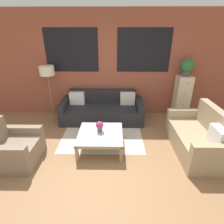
% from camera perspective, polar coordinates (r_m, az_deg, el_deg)
% --- Properties ---
extents(ground_plane, '(16.00, 16.00, 0.00)m').
position_cam_1_polar(ground_plane, '(3.34, -2.69, -17.95)').
color(ground_plane, '#8E6642').
extents(wall_back_brick, '(8.40, 0.09, 2.80)m').
position_cam_1_polar(wall_back_brick, '(4.96, -1.35, 14.95)').
color(wall_back_brick, brown).
rests_on(wall_back_brick, ground_plane).
extents(rug, '(1.87, 1.62, 0.00)m').
position_cam_1_polar(rug, '(4.30, -3.09, -6.89)').
color(rug, beige).
rests_on(rug, ground_plane).
extents(couch_dark, '(2.18, 0.88, 0.78)m').
position_cam_1_polar(couch_dark, '(4.83, -3.23, 0.57)').
color(couch_dark, '#232328').
rests_on(couch_dark, ground_plane).
extents(settee_vintage, '(0.80, 1.54, 0.92)m').
position_cam_1_polar(settee_vintage, '(3.97, 26.38, -7.51)').
color(settee_vintage, tan).
rests_on(settee_vintage, ground_plane).
extents(armchair_corner, '(0.80, 0.82, 0.84)m').
position_cam_1_polar(armchair_corner, '(3.80, -29.41, -10.39)').
color(armchair_corner, '#84705B').
rests_on(armchair_corner, ground_plane).
extents(coffee_table, '(0.91, 0.91, 0.37)m').
position_cam_1_polar(coffee_table, '(3.63, -3.81, -7.60)').
color(coffee_table, silver).
rests_on(coffee_table, ground_plane).
extents(floor_lamp, '(0.38, 0.38, 1.46)m').
position_cam_1_polar(floor_lamp, '(4.95, -20.37, 11.74)').
color(floor_lamp, olive).
rests_on(floor_lamp, ground_plane).
extents(drawer_cabinet, '(0.38, 0.39, 1.19)m').
position_cam_1_polar(drawer_cabinet, '(5.25, 21.77, 4.55)').
color(drawer_cabinet, beige).
rests_on(drawer_cabinet, ground_plane).
extents(potted_plant, '(0.35, 0.35, 0.44)m').
position_cam_1_polar(potted_plant, '(5.05, 23.31, 13.47)').
color(potted_plant, '#47474C').
rests_on(potted_plant, drawer_cabinet).
extents(flower_vase, '(0.15, 0.15, 0.23)m').
position_cam_1_polar(flower_vase, '(3.59, -4.06, -4.57)').
color(flower_vase, brown).
rests_on(flower_vase, coffee_table).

